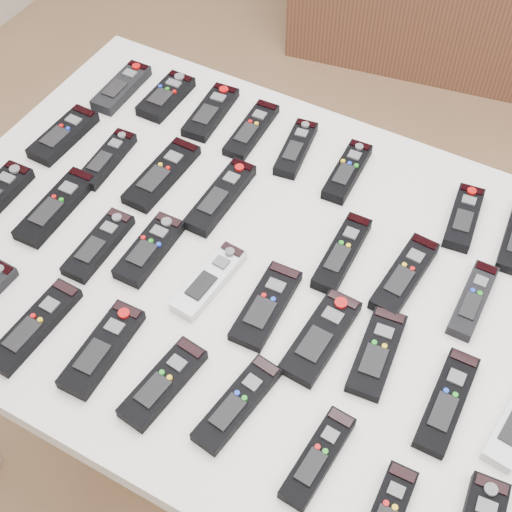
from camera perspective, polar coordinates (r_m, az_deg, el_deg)
The scene contains 29 objects.
ground at distance 1.96m, azimuth 4.58°, elevation -14.53°, with size 4.00×4.00×0.00m, color olive.
table at distance 1.33m, azimuth 0.00°, elevation -2.08°, with size 1.25×0.88×0.78m.
remote_0 at distance 1.64m, azimuth -10.71°, elevation 13.10°, with size 0.05×0.16×0.02m, color black.
remote_1 at distance 1.60m, azimuth -7.21°, elevation 12.55°, with size 0.06×0.15×0.02m, color black.
remote_2 at distance 1.55m, azimuth -3.64°, elevation 11.42°, with size 0.06×0.17×0.02m, color black.
remote_3 at distance 1.51m, azimuth -0.36°, elevation 10.07°, with size 0.05×0.17×0.02m, color black.
remote_4 at distance 1.47m, azimuth 3.22°, elevation 8.59°, with size 0.05×0.16×0.02m, color black.
remote_5 at distance 1.43m, azimuth 7.31°, elevation 6.72°, with size 0.05×0.16×0.02m, color black.
remote_6 at distance 1.39m, azimuth 16.28°, elevation 2.98°, with size 0.05×0.15×0.02m, color black.
remote_9 at distance 1.54m, azimuth -15.15°, elevation 9.33°, with size 0.06×0.16×0.02m, color black.
remote_10 at distance 1.47m, azimuth -11.84°, elevation 7.61°, with size 0.04×0.16×0.02m, color black.
remote_11 at distance 1.42m, azimuth -7.53°, elevation 6.50°, with size 0.06×0.19×0.02m, color black.
remote_12 at distance 1.37m, azimuth -2.84°, elevation 4.77°, with size 0.05×0.19×0.02m, color black.
remote_13 at distance 1.29m, azimuth 6.90°, elevation 0.24°, with size 0.05×0.18×0.02m, color black.
remote_14 at distance 1.28m, azimuth 11.80°, elevation -1.53°, with size 0.05×0.18×0.02m, color black.
remote_15 at distance 1.27m, azimuth 16.96°, elevation -3.39°, with size 0.04×0.16×0.02m, color black.
remote_18 at distance 1.40m, azimuth -15.70°, elevation 3.83°, with size 0.06×0.19×0.02m, color black.
remote_19 at distance 1.32m, azimuth -12.47°, elevation 0.87°, with size 0.05×0.16×0.02m, color black.
remote_20 at distance 1.30m, azimuth -8.52°, elevation 0.54°, with size 0.06×0.16×0.02m, color black.
remote_21 at distance 1.25m, azimuth -3.75°, elevation -1.93°, with size 0.05×0.17×0.02m, color #B7B7BC.
remote_22 at distance 1.21m, azimuth 0.82°, elevation -3.96°, with size 0.06×0.17×0.02m, color black.
remote_23 at distance 1.18m, azimuth 5.22°, elevation -6.44°, with size 0.06×0.18×0.02m, color black.
remote_24 at distance 1.18m, azimuth 9.64°, elevation -7.63°, with size 0.06×0.16×0.02m, color black.
remote_25 at distance 1.16m, azimuth 15.03°, elevation -11.17°, with size 0.05×0.18×0.02m, color black.
remote_29 at distance 1.25m, azimuth -17.29°, elevation -5.38°, with size 0.05×0.19×0.02m, color black.
remote_30 at distance 1.19m, azimuth -12.20°, elevation -7.25°, with size 0.06×0.18×0.02m, color black.
remote_31 at distance 1.14m, azimuth -7.43°, elevation -10.06°, with size 0.05×0.16×0.02m, color black.
remote_32 at distance 1.12m, azimuth -1.49°, elevation -11.73°, with size 0.05×0.17×0.02m, color black.
remote_33 at distance 1.09m, azimuth 4.98°, elevation -15.76°, with size 0.04×0.16×0.02m, color black.
Camera 1 is at (0.24, -0.76, 1.80)m, focal length 50.00 mm.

